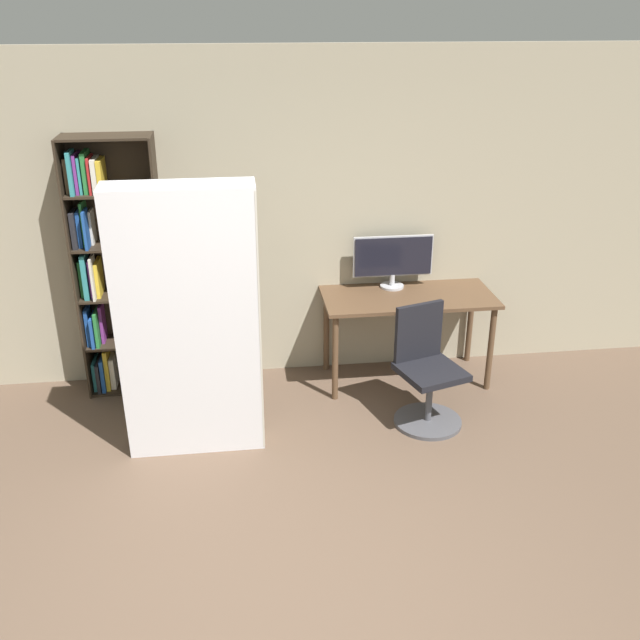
# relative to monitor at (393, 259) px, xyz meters

# --- Properties ---
(wall_back) EXTENTS (8.00, 0.06, 2.70)m
(wall_back) POSITION_rel_monitor_xyz_m (-1.13, 0.15, 0.32)
(wall_back) COLOR tan
(wall_back) RESTS_ON ground
(desk) EXTENTS (1.41, 0.65, 0.77)m
(desk) POSITION_rel_monitor_xyz_m (0.09, -0.21, -0.35)
(desk) COLOR brown
(desk) RESTS_ON ground
(monitor) EXTENTS (0.67, 0.20, 0.45)m
(monitor) POSITION_rel_monitor_xyz_m (0.00, 0.00, 0.00)
(monitor) COLOR #B7B7BC
(monitor) RESTS_ON desk
(office_chair) EXTENTS (0.55, 0.55, 0.92)m
(office_chair) POSITION_rel_monitor_xyz_m (0.09, -0.88, -0.65)
(office_chair) COLOR #4C4C51
(office_chair) RESTS_ON ground
(bookshelf) EXTENTS (0.68, 0.34, 2.09)m
(bookshelf) POSITION_rel_monitor_xyz_m (-2.29, -0.02, 0.04)
(bookshelf) COLOR #2D2319
(bookshelf) RESTS_ON ground
(mattress_near) EXTENTS (0.96, 0.36, 1.96)m
(mattress_near) POSITION_rel_monitor_xyz_m (-1.63, -1.06, -0.04)
(mattress_near) COLOR silver
(mattress_near) RESTS_ON ground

